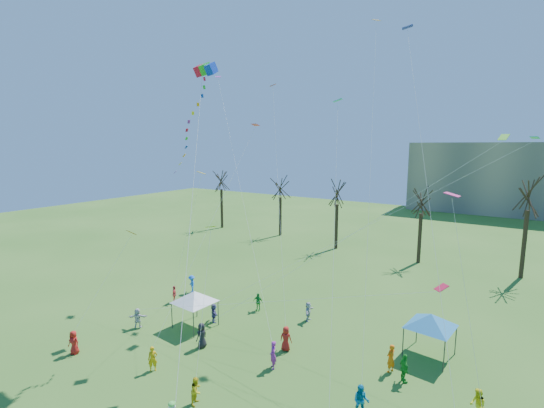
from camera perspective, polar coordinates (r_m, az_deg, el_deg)
The scene contains 6 objects.
bare_tree_row at distance 50.87m, azimuth 18.75°, elevation 0.36°, with size 69.76×8.49×11.74m.
big_box_kite at distance 29.05m, azimuth -11.83°, elevation 11.10°, with size 4.81×6.28×21.63m.
canopy_tent_white at distance 31.44m, azimuth -11.58°, elevation -13.49°, with size 3.95×3.95×2.97m.
canopy_tent_blue at distance 28.97m, azimuth 22.81°, elevation -15.85°, with size 4.06×4.06×3.07m.
festival_crowd at distance 27.42m, azimuth -0.63°, elevation -20.70°, with size 26.65×14.53×1.85m.
small_kites_aloft at distance 27.90m, azimuth 5.39°, elevation 7.87°, with size 28.72×18.74×34.42m.
Camera 1 is at (12.98, -13.10, 14.34)m, focal length 25.00 mm.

